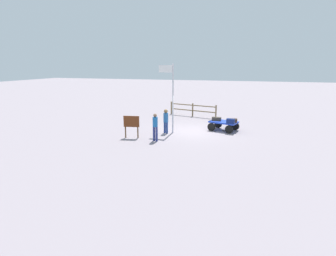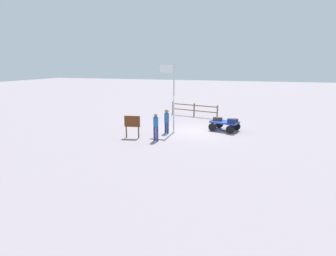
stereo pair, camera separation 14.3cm
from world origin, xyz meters
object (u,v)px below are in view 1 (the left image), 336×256
at_px(worker_trailing, 166,119).
at_px(flagpole, 171,92).
at_px(suitcase_maroon, 233,121).
at_px(suitcase_tan, 231,121).
at_px(signboard, 131,123).
at_px(luggage_cart, 223,124).
at_px(worker_lead, 155,126).
at_px(suitcase_navy, 217,119).

xyz_separation_m(worker_trailing, flagpole, (-0.28, -0.31, 1.77)).
bearing_deg(suitcase_maroon, worker_trailing, 21.78).
xyz_separation_m(suitcase_tan, signboard, (5.82, 3.07, 0.11)).
height_order(luggage_cart, suitcase_tan, suitcase_tan).
relative_size(suitcase_tan, flagpole, 0.12).
height_order(worker_lead, signboard, worker_lead).
bearing_deg(suitcase_navy, signboard, 37.98).
bearing_deg(signboard, suitcase_navy, -142.02).
relative_size(suitcase_navy, worker_lead, 0.38).
relative_size(luggage_cart, worker_lead, 1.27).
xyz_separation_m(luggage_cart, worker_trailing, (3.60, 1.91, 0.48)).
bearing_deg(suitcase_maroon, signboard, 30.27).
bearing_deg(suitcase_navy, suitcase_maroon, 166.12).
relative_size(luggage_cart, suitcase_maroon, 3.58).
distance_m(luggage_cart, suitcase_tan, 0.88).
distance_m(suitcase_navy, worker_lead, 5.08).
relative_size(worker_lead, worker_trailing, 1.03).
xyz_separation_m(luggage_cart, suitcase_maroon, (-0.66, 0.21, 0.32)).
xyz_separation_m(suitcase_tan, worker_trailing, (4.13, 1.30, 0.13)).
relative_size(suitcase_navy, worker_trailing, 0.39).
height_order(luggage_cart, suitcase_maroon, suitcase_maroon).
xyz_separation_m(flagpole, signboard, (1.97, 2.08, -1.79)).
relative_size(suitcase_tan, suitcase_maroon, 0.95).
bearing_deg(suitcase_tan, suitcase_navy, -33.73).
height_order(suitcase_navy, worker_trailing, worker_trailing).
xyz_separation_m(suitcase_navy, flagpole, (2.83, 1.67, 1.93)).
xyz_separation_m(worker_lead, signboard, (1.66, -0.24, -0.02)).
xyz_separation_m(suitcase_maroon, worker_lead, (4.28, 3.71, 0.16)).
xyz_separation_m(luggage_cart, signboard, (5.29, 3.68, 0.46)).
xyz_separation_m(suitcase_navy, signboard, (4.80, 3.75, 0.14)).
distance_m(suitcase_tan, worker_lead, 5.32).
bearing_deg(signboard, suitcase_maroon, -149.73).
height_order(suitcase_maroon, signboard, signboard).
distance_m(luggage_cart, worker_trailing, 4.10).
bearing_deg(worker_lead, signboard, -8.17).
bearing_deg(worker_trailing, luggage_cart, -152.02).
height_order(suitcase_navy, suitcase_tan, suitcase_tan).
bearing_deg(luggage_cart, flagpole, 25.72).
distance_m(luggage_cart, suitcase_navy, 0.58).
distance_m(suitcase_navy, flagpole, 3.81).
bearing_deg(suitcase_maroon, worker_lead, 40.87).
height_order(suitcase_tan, suitcase_maroon, suitcase_tan).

